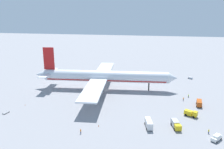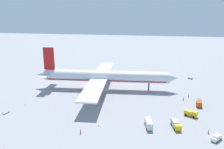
% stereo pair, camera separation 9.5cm
% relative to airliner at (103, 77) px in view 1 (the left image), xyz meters
% --- Properties ---
extents(ground_plane, '(600.00, 600.00, 0.00)m').
position_rel_airliner_xyz_m(ground_plane, '(1.36, 0.18, -7.32)').
color(ground_plane, gray).
extents(airliner, '(78.69, 74.39, 22.98)m').
position_rel_airliner_xyz_m(airliner, '(0.00, 0.00, 0.00)').
color(airliner, silver).
rests_on(airliner, ground).
extents(service_truck_0, '(5.51, 4.28, 2.58)m').
position_rel_airliner_xyz_m(service_truck_0, '(43.09, -27.07, -5.95)').
color(service_truck_0, yellow).
rests_on(service_truck_0, ground).
extents(service_truck_1, '(3.38, 7.05, 2.98)m').
position_rel_airliner_xyz_m(service_truck_1, '(26.34, -39.99, -5.66)').
color(service_truck_1, white).
rests_on(service_truck_1, ground).
extents(service_truck_3, '(3.03, 6.09, 2.58)m').
position_rel_airliner_xyz_m(service_truck_3, '(48.33, -14.88, -5.88)').
color(service_truck_3, '#BF4C14').
rests_on(service_truck_3, ground).
extents(service_truck_4, '(3.67, 6.90, 2.49)m').
position_rel_airliner_xyz_m(service_truck_4, '(36.28, -38.26, -5.91)').
color(service_truck_4, yellow).
rests_on(service_truck_4, ground).
extents(service_van, '(4.22, 4.64, 1.97)m').
position_rel_airliner_xyz_m(service_van, '(49.06, -44.80, -6.28)').
color(service_van, white).
rests_on(service_van, ground).
extents(baggage_cart_0, '(2.00, 3.56, 0.40)m').
position_rel_airliner_xyz_m(baggage_cart_0, '(-33.96, -38.55, -7.05)').
color(baggage_cart_0, gray).
rests_on(baggage_cart_0, ground).
extents(baggage_cart_1, '(1.60, 3.46, 1.34)m').
position_rel_airliner_xyz_m(baggage_cart_1, '(-40.55, 24.61, -6.58)').
color(baggage_cart_1, gray).
rests_on(baggage_cart_1, ground).
extents(baggage_cart_2, '(3.03, 2.95, 1.20)m').
position_rel_airliner_xyz_m(baggage_cart_2, '(50.32, 30.43, -6.65)').
color(baggage_cart_2, '#26598C').
rests_on(baggage_cart_2, ground).
extents(ground_worker_0, '(0.48, 0.48, 1.68)m').
position_rel_airliner_xyz_m(ground_worker_0, '(44.92, -4.53, -6.46)').
color(ground_worker_0, '#3F3F47').
rests_on(ground_worker_0, ground).
extents(ground_worker_1, '(0.54, 0.54, 1.79)m').
position_rel_airliner_xyz_m(ground_worker_1, '(2.81, -49.05, -6.40)').
color(ground_worker_1, navy).
rests_on(ground_worker_1, ground).
extents(ground_worker_2, '(0.57, 0.57, 1.75)m').
position_rel_airliner_xyz_m(ground_worker_2, '(47.42, -40.64, -6.43)').
color(ground_worker_2, navy).
rests_on(ground_worker_2, ground).
extents(ground_worker_3, '(0.40, 0.40, 1.77)m').
position_rel_airliner_xyz_m(ground_worker_3, '(41.92, -9.74, -6.41)').
color(ground_worker_3, '#3F3F47').
rests_on(ground_worker_3, ground).
extents(traffic_cone_0, '(0.36, 0.36, 0.55)m').
position_rel_airliner_xyz_m(traffic_cone_0, '(7.76, -42.63, -7.04)').
color(traffic_cone_0, orange).
rests_on(traffic_cone_0, ground).
extents(traffic_cone_1, '(0.36, 0.36, 0.55)m').
position_rel_airliner_xyz_m(traffic_cone_1, '(-24.23, 39.73, -7.04)').
color(traffic_cone_1, orange).
rests_on(traffic_cone_1, ground).
extents(traffic_cone_2, '(0.36, 0.36, 0.55)m').
position_rel_airliner_xyz_m(traffic_cone_2, '(-30.48, -29.24, -7.04)').
color(traffic_cone_2, orange).
rests_on(traffic_cone_2, ground).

